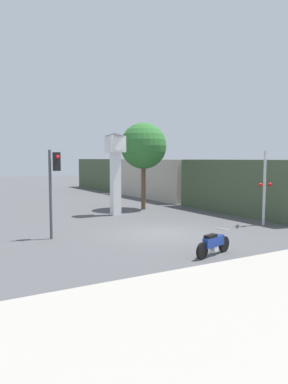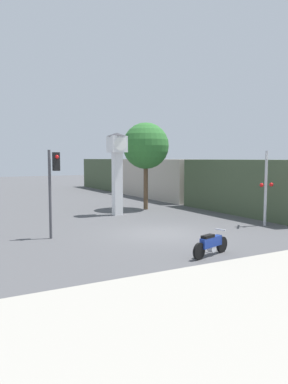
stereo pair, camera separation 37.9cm
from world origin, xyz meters
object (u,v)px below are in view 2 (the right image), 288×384
Objects in this scene: street_tree at (146,146)px; clock_tower at (117,161)px; railroad_crossing_signal at (266,185)px; freight_train at (160,179)px; traffic_light at (53,178)px; motorcycle at (211,244)px.

clock_tower is at bearing -152.95° from street_tree.
clock_tower is at bearing 126.45° from railroad_crossing_signal.
freight_train is at bearing 44.36° from clock_tower.
railroad_crossing_signal is (5.18, -7.01, -1.21)m from clock_tower.
street_tree is at bearing 27.05° from clock_tower.
railroad_crossing_signal is at bearing -74.17° from street_tree.
railroad_crossing_signal is (-2.41, -14.43, 0.41)m from freight_train.
traffic_light is (-5.23, -4.78, -0.66)m from clock_tower.
street_tree is (-2.39, 8.43, 2.19)m from railroad_crossing_signal.
traffic_light is (-12.82, -12.19, 0.96)m from freight_train.
clock_tower reaches higher than railroad_crossing_signal.
street_tree reaches higher than freight_train.
clock_tower reaches higher than freight_train.
street_tree is at bearing 105.83° from railroad_crossing_signal.
motorcycle is 19.92m from freight_train.
motorcycle is 0.39× the size of clock_tower.
traffic_light is at bearing -136.43° from freight_train.
traffic_light is at bearing 167.89° from railroad_crossing_signal.
freight_train is 5.39× the size of street_tree.
motorcycle is at bearing -54.23° from traffic_light.
railroad_crossing_signal is (10.41, -2.23, -0.55)m from traffic_light.
clock_tower is 0.85× the size of street_tree.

